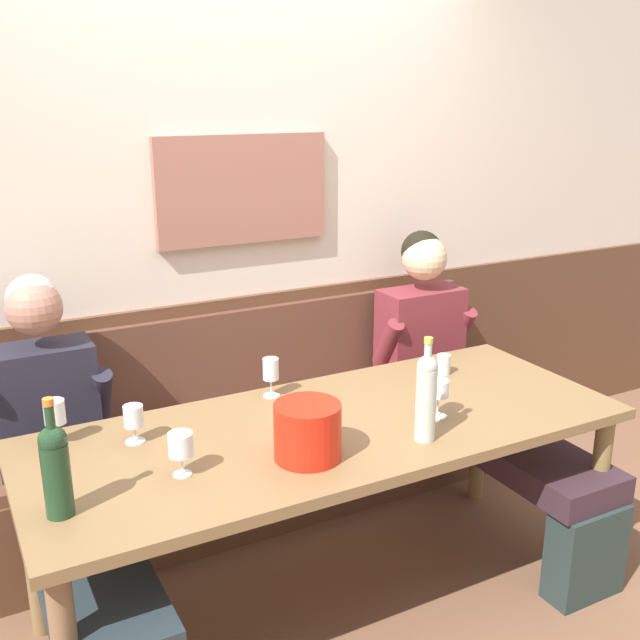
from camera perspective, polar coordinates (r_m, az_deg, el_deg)
name	(u,v)px	position (r m, az deg, el deg)	size (l,w,h in m)	color
ground_plane	(343,619)	(3.00, 1.80, -22.04)	(6.80, 6.80, 0.02)	brown
room_wall_back	(224,207)	(3.35, -7.38, 8.64)	(6.80, 0.12, 2.80)	beige
wood_wainscot_panel	(236,399)	(3.55, -6.52, -6.06)	(6.80, 0.03, 0.99)	brown
wall_bench	(254,458)	(3.47, -5.08, -10.56)	(2.45, 0.42, 0.94)	brown
dining_table	(331,444)	(2.71, 0.83, -9.56)	(2.15, 0.85, 0.75)	brown
person_center_left_seat	(66,475)	(2.78, -18.98, -11.24)	(0.49, 1.31, 1.25)	#27252F
person_right_seat	(466,384)	(3.45, 11.18, -4.82)	(0.51, 1.32, 1.26)	#263633
ice_bucket	(308,431)	(2.40, -0.97, -8.56)	(0.22, 0.22, 0.19)	red
wine_bottle_green_tall	(426,395)	(2.52, 8.17, -5.72)	(0.07, 0.07, 0.37)	#B6C7BB
wine_bottle_amber_mid	(56,467)	(2.20, -19.68, -10.63)	(0.08, 0.08, 0.35)	#1D3D23
wine_glass_mid_right	(181,446)	(2.34, -10.67, -9.53)	(0.08, 0.08, 0.14)	silver
wine_glass_center_rear	(134,418)	(2.59, -14.16, -7.35)	(0.07, 0.07, 0.13)	silver
wine_glass_right_end	(55,414)	(2.64, -19.75, -6.84)	(0.07, 0.07, 0.16)	silver
wine_glass_mid_left	(271,371)	(2.87, -3.81, -3.98)	(0.07, 0.07, 0.16)	silver
wine_glass_by_bottle	(439,390)	(2.72, 9.11, -5.38)	(0.08, 0.08, 0.14)	silver
water_tumbler_center	(444,364)	(3.15, 9.49, -3.39)	(0.06, 0.06, 0.09)	silver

